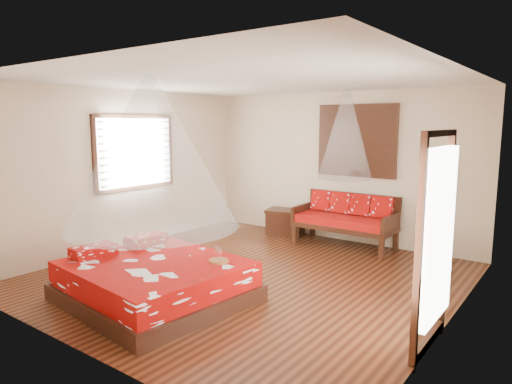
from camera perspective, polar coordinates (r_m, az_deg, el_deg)
room at (r=6.47m, az=-0.88°, el=1.32°), size 5.54×5.54×2.84m
bed at (r=6.01m, az=-12.59°, el=-10.73°), size 2.31×2.14×0.64m
daybed at (r=8.43m, az=11.22°, el=-3.17°), size 1.79×0.80×0.95m
storage_chest at (r=9.18m, az=3.72°, el=-3.75°), size 0.84×0.70×0.51m
shutter_panel at (r=8.57m, az=12.46°, el=6.28°), size 1.52×0.06×1.32m
window_left at (r=8.48m, az=-14.83°, el=4.82°), size 0.10×1.74×1.34m
glazed_door at (r=4.80m, az=21.29°, el=-5.92°), size 0.08×1.02×2.16m
wine_tray at (r=5.78m, az=-4.70°, el=-8.21°), size 0.25×0.25×0.20m
mosquito_net_main at (r=5.68m, az=-13.01°, el=4.63°), size 2.11×2.11×1.80m
mosquito_net_daybed at (r=8.14m, az=11.13°, el=6.91°), size 0.95×0.95×1.50m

